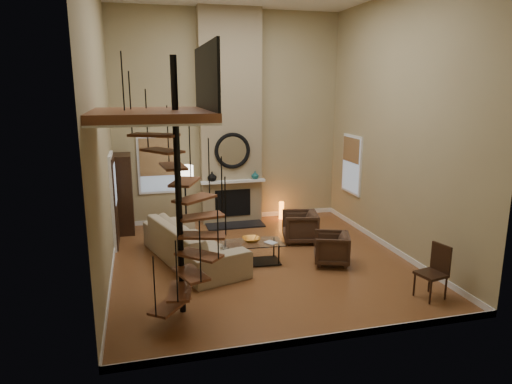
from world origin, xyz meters
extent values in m
cube|color=#985C31|center=(0.00, 0.00, -0.01)|extent=(6.00, 6.50, 0.01)
cube|color=tan|center=(0.00, 3.25, 2.75)|extent=(6.00, 0.02, 5.50)
cube|color=tan|center=(0.00, -3.25, 2.75)|extent=(6.00, 0.02, 5.50)
cube|color=tan|center=(-3.00, 0.00, 2.75)|extent=(0.02, 6.50, 5.50)
cube|color=tan|center=(3.00, 0.00, 2.75)|extent=(0.02, 6.50, 5.50)
cube|color=white|center=(0.00, 3.24, 0.06)|extent=(6.00, 0.02, 0.12)
cube|color=white|center=(0.00, -3.24, 0.06)|extent=(6.00, 0.02, 0.12)
cube|color=white|center=(-2.99, 0.00, 0.06)|extent=(0.02, 6.50, 0.12)
cube|color=white|center=(2.99, 0.00, 0.06)|extent=(0.02, 6.50, 0.12)
cube|color=#927F5E|center=(0.00, 3.06, 2.75)|extent=(1.60, 0.38, 5.50)
cube|color=black|center=(0.00, 2.57, 0.02)|extent=(1.50, 0.60, 0.04)
cube|color=black|center=(0.00, 2.86, 0.55)|extent=(0.95, 0.02, 0.72)
cube|color=white|center=(0.00, 2.78, 1.15)|extent=(1.70, 0.18, 0.06)
torus|color=black|center=(0.00, 2.84, 1.95)|extent=(0.94, 0.10, 0.94)
cylinder|color=white|center=(0.00, 2.85, 1.95)|extent=(0.80, 0.01, 0.80)
imported|color=black|center=(-0.55, 2.82, 1.30)|extent=(0.24, 0.24, 0.25)
imported|color=#185557|center=(0.60, 2.82, 1.28)|extent=(0.20, 0.20, 0.21)
cube|color=white|center=(-1.90, 3.23, 1.60)|extent=(1.02, 0.04, 1.52)
cube|color=#8C9EB2|center=(-1.90, 3.21, 1.60)|extent=(0.90, 0.01, 1.40)
cube|color=#A27748|center=(-1.90, 3.19, 1.81)|extent=(0.90, 0.01, 0.98)
cube|color=white|center=(2.98, 2.00, 1.60)|extent=(0.04, 1.02, 1.52)
cube|color=#8C9EB2|center=(2.96, 2.00, 1.60)|extent=(0.01, 0.90, 1.40)
cube|color=#A27748|center=(2.94, 2.00, 1.98)|extent=(0.01, 0.90, 0.63)
cube|color=white|center=(-2.97, 1.80, 1.05)|extent=(0.06, 1.05, 2.16)
cube|color=black|center=(-2.94, 1.80, 1.02)|extent=(0.05, 0.90, 2.05)
cube|color=#8C9EB2|center=(-2.90, 1.80, 1.45)|extent=(0.01, 0.60, 0.90)
cube|color=brown|center=(-2.15, -1.80, 3.18)|extent=(1.70, 2.20, 0.12)
cube|color=white|center=(-2.15, -1.80, 3.10)|extent=(1.70, 2.20, 0.03)
cube|color=black|center=(-1.33, -1.80, 3.71)|extent=(0.04, 2.20, 0.94)
cylinder|color=black|center=(-1.80, -1.80, 2.01)|extent=(0.10, 0.10, 4.02)
cube|color=brown|center=(-2.02, -2.08, 0.26)|extent=(0.71, 0.78, 0.04)
cylinder|color=black|center=(-2.24, -2.37, 0.73)|extent=(0.02, 0.02, 0.94)
cube|color=brown|center=(-1.86, -2.15, 0.52)|extent=(0.46, 0.77, 0.04)
cylinder|color=black|center=(-1.93, -2.51, 0.99)|extent=(0.02, 0.02, 0.94)
cube|color=brown|center=(-1.69, -2.14, 0.78)|extent=(0.55, 0.79, 0.04)
cylinder|color=black|center=(-1.58, -2.48, 1.25)|extent=(0.02, 0.02, 0.94)
cube|color=brown|center=(-1.54, -2.05, 1.04)|extent=(0.75, 0.74, 0.04)
cylinder|color=black|center=(-1.28, -2.30, 1.51)|extent=(0.02, 0.02, 0.94)
cube|color=brown|center=(-1.45, -1.90, 1.30)|extent=(0.79, 0.53, 0.04)
cylinder|color=black|center=(-1.11, -2.00, 1.77)|extent=(0.02, 0.02, 0.94)
cube|color=brown|center=(-1.45, -1.73, 1.56)|extent=(0.77, 0.48, 0.04)
cylinder|color=black|center=(-1.10, -1.65, 2.03)|extent=(0.02, 0.02, 0.94)
cube|color=brown|center=(-1.52, -1.57, 1.82)|extent=(0.77, 0.72, 0.04)
cylinder|color=black|center=(-1.25, -1.34, 2.29)|extent=(0.02, 0.02, 0.94)
cube|color=brown|center=(-1.67, -1.47, 2.08)|extent=(0.58, 0.79, 0.04)
cylinder|color=black|center=(-1.53, -1.13, 2.55)|extent=(0.02, 0.02, 0.94)
cube|color=brown|center=(-1.84, -1.44, 2.34)|extent=(0.41, 0.75, 0.04)
cylinder|color=black|center=(-1.88, -1.08, 2.81)|extent=(0.02, 0.02, 0.94)
cube|color=brown|center=(-2.00, -1.50, 2.60)|extent=(0.68, 0.79, 0.04)
cylinder|color=black|center=(-2.20, -1.20, 3.07)|extent=(0.02, 0.02, 0.94)
cube|color=brown|center=(-2.12, -1.63, 2.86)|extent=(0.80, 0.64, 0.04)
cylinder|color=black|center=(-2.44, -1.46, 3.33)|extent=(0.02, 0.02, 0.94)
cube|color=brown|center=(-2.16, -1.80, 3.12)|extent=(0.72, 0.34, 0.04)
cylinder|color=black|center=(-2.52, -1.80, 3.59)|extent=(0.02, 0.02, 0.94)
cube|color=black|center=(-2.77, 2.83, 0.95)|extent=(0.42, 0.90, 2.02)
imported|color=tan|center=(-1.38, 0.40, 0.40)|extent=(1.98, 3.16, 0.86)
imported|color=#412B1E|center=(1.29, 0.98, 0.35)|extent=(0.95, 0.93, 0.73)
imported|color=#412B1E|center=(1.41, -0.57, 0.35)|extent=(0.90, 0.89, 0.64)
cube|color=silver|center=(-0.21, -0.07, 0.44)|extent=(1.29, 0.70, 0.02)
cube|color=black|center=(-0.21, -0.07, 0.03)|extent=(1.18, 0.59, 0.02)
cylinder|color=black|center=(-0.74, -0.26, 0.22)|extent=(0.03, 0.03, 0.46)
cylinder|color=black|center=(0.30, -0.32, 0.22)|extent=(0.03, 0.03, 0.46)
cylinder|color=black|center=(-0.72, 0.18, 0.22)|extent=(0.03, 0.03, 0.46)
cylinder|color=black|center=(0.32, 0.12, 0.22)|extent=(0.03, 0.03, 0.46)
imported|color=orange|center=(-0.21, -0.02, 0.50)|extent=(0.37, 0.37, 0.09)
imported|color=gray|center=(0.14, -0.22, 0.46)|extent=(0.28, 0.30, 0.02)
cylinder|color=black|center=(-1.31, 2.22, 0.01)|extent=(0.38, 0.38, 0.03)
cylinder|color=black|center=(-1.31, 2.22, 0.80)|extent=(0.04, 0.04, 1.62)
cylinder|color=#F2E5C6|center=(-1.31, 2.22, 1.55)|extent=(0.42, 0.42, 0.34)
cylinder|color=orange|center=(1.36, 2.87, 0.25)|extent=(0.13, 0.13, 0.48)
cube|color=black|center=(2.38, -2.39, 0.44)|extent=(0.51, 0.51, 0.05)
cube|color=black|center=(2.58, -2.35, 0.70)|extent=(0.12, 0.40, 0.50)
cylinder|color=black|center=(2.24, -2.60, 0.21)|extent=(0.04, 0.04, 0.40)
cylinder|color=black|center=(2.59, -2.53, 0.21)|extent=(0.04, 0.04, 0.40)
cylinder|color=black|center=(2.16, -2.25, 0.21)|extent=(0.04, 0.04, 0.40)
cylinder|color=black|center=(2.51, -2.18, 0.21)|extent=(0.04, 0.04, 0.40)
camera|label=1|loc=(-2.36, -8.72, 3.58)|focal=32.15mm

